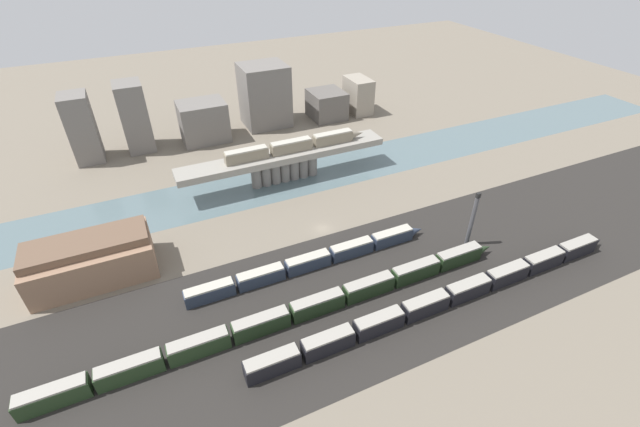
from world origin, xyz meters
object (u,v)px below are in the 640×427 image
train_yard_near (451,296)px  signal_tower (472,220)px  train_yard_mid (296,312)px  train_yard_far (313,261)px  train_on_bridge (296,145)px  warehouse_building (91,259)px

train_yard_near → signal_tower: size_ratio=6.05×
train_yard_mid → signal_tower: signal_tower is taller
train_yard_far → signal_tower: 39.36m
train_yard_mid → train_on_bridge: bearing=67.5°
train_yard_far → warehouse_building: bearing=158.9°
train_yard_near → warehouse_building: size_ratio=3.51×
train_on_bridge → train_yard_near: (9.59, -62.03, -9.18)m
train_yard_near → train_on_bridge: bearing=98.8°
train_on_bridge → train_yard_far: bearing=-107.1°
signal_tower → warehouse_building: bearing=162.7°
train_yard_near → train_yard_far: bearing=134.3°
warehouse_building → signal_tower: signal_tower is taller
train_yard_near → warehouse_building: 78.78m
train_yard_near → train_yard_mid: bearing=163.4°
train_yard_near → train_yard_far: (-21.82, 22.35, -0.23)m
signal_tower → train_on_bridge: bearing=118.2°
train_yard_mid → signal_tower: (47.66, 4.56, 5.39)m
train_on_bridge → warehouse_building: (-58.15, -21.92, -6.22)m
train_yard_mid → train_yard_far: 16.17m
warehouse_building → signal_tower: bearing=-17.3°
train_yard_near → signal_tower: 22.05m
train_yard_near → train_yard_mid: size_ratio=0.91×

